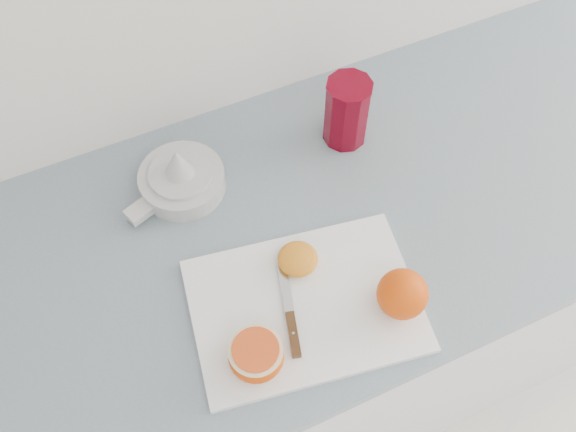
{
  "coord_description": "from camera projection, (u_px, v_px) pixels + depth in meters",
  "views": [
    {
      "loc": [
        -0.31,
        1.17,
        1.83
      ],
      "look_at": [
        -0.08,
        1.68,
        0.96
      ],
      "focal_mm": 40.0,
      "sensor_mm": 36.0,
      "label": 1
    }
  ],
  "objects": [
    {
      "name": "red_tumbler",
      "position": [
        347.0,
        114.0,
        1.16
      ],
      "size": [
        0.08,
        0.08,
        0.14
      ],
      "color": "maroon",
      "rests_on": "counter"
    },
    {
      "name": "whole_orange",
      "position": [
        402.0,
        294.0,
        0.98
      ],
      "size": [
        0.08,
        0.08,
        0.08
      ],
      "color": "#F23B0B",
      "rests_on": "cutting_board"
    },
    {
      "name": "cutting_board",
      "position": [
        305.0,
        305.0,
        1.02
      ],
      "size": [
        0.4,
        0.31,
        0.01
      ],
      "primitive_type": "cube",
      "rotation": [
        0.0,
        0.0,
        -0.16
      ],
      "color": "white",
      "rests_on": "counter"
    },
    {
      "name": "squeezed_shell",
      "position": [
        298.0,
        259.0,
        1.04
      ],
      "size": [
        0.07,
        0.07,
        0.03
      ],
      "color": "orange",
      "rests_on": "cutting_board"
    },
    {
      "name": "half_orange",
      "position": [
        256.0,
        355.0,
        0.94
      ],
      "size": [
        0.08,
        0.08,
        0.05
      ],
      "color": "#F23B0B",
      "rests_on": "cutting_board"
    },
    {
      "name": "citrus_juicer",
      "position": [
        181.0,
        178.0,
        1.13
      ],
      "size": [
        0.19,
        0.15,
        0.1
      ],
      "color": "silver",
      "rests_on": "counter"
    },
    {
      "name": "counter",
      "position": [
        326.0,
        309.0,
        1.51
      ],
      "size": [
        2.48,
        0.64,
        0.89
      ],
      "color": "white",
      "rests_on": "ground"
    },
    {
      "name": "paring_knife",
      "position": [
        292.0,
        325.0,
        0.99
      ],
      "size": [
        0.06,
        0.17,
        0.01
      ],
      "color": "#4E2D16",
      "rests_on": "cutting_board"
    }
  ]
}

